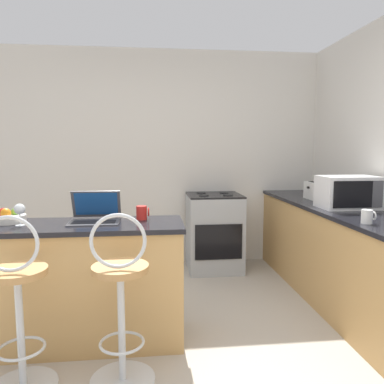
{
  "coord_description": "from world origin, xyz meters",
  "views": [
    {
      "loc": [
        -0.08,
        -2.12,
        1.44
      ],
      "look_at": [
        0.34,
        1.57,
        0.99
      ],
      "focal_mm": 35.0,
      "sensor_mm": 36.0,
      "label": 1
    }
  ],
  "objects_px": {
    "mug_white": "(367,217)",
    "wine_glass_tall": "(20,210)",
    "bar_stool_far": "(121,303)",
    "toaster": "(317,191)",
    "mug_red": "(142,213)",
    "microwave": "(348,192)",
    "bar_stool_near": "(18,308)",
    "fruit_bowl": "(9,217)",
    "laptop": "(95,214)",
    "stove_range": "(214,232)"
  },
  "relations": [
    {
      "from": "microwave",
      "to": "mug_red",
      "type": "relative_size",
      "value": 4.76
    },
    {
      "from": "bar_stool_near",
      "to": "wine_glass_tall",
      "type": "xyz_separation_m",
      "value": [
        -0.13,
        0.5,
        0.49
      ]
    },
    {
      "from": "bar_stool_far",
      "to": "stove_range",
      "type": "relative_size",
      "value": 1.19
    },
    {
      "from": "fruit_bowl",
      "to": "mug_red",
      "type": "bearing_deg",
      "value": 0.89
    },
    {
      "from": "bar_stool_far",
      "to": "fruit_bowl",
      "type": "xyz_separation_m",
      "value": [
        -0.83,
        0.62,
        0.42
      ]
    },
    {
      "from": "toaster",
      "to": "microwave",
      "type": "bearing_deg",
      "value": -88.39
    },
    {
      "from": "mug_white",
      "to": "fruit_bowl",
      "type": "bearing_deg",
      "value": 173.04
    },
    {
      "from": "fruit_bowl",
      "to": "mug_white",
      "type": "height_order",
      "value": "fruit_bowl"
    },
    {
      "from": "stove_range",
      "to": "mug_red",
      "type": "distance_m",
      "value": 1.74
    },
    {
      "from": "wine_glass_tall",
      "to": "toaster",
      "type": "bearing_deg",
      "value": 21.64
    },
    {
      "from": "bar_stool_far",
      "to": "fruit_bowl",
      "type": "relative_size",
      "value": 4.85
    },
    {
      "from": "laptop",
      "to": "toaster",
      "type": "bearing_deg",
      "value": 24.1
    },
    {
      "from": "mug_white",
      "to": "wine_glass_tall",
      "type": "bearing_deg",
      "value": 175.39
    },
    {
      "from": "toaster",
      "to": "laptop",
      "type": "bearing_deg",
      "value": -155.9
    },
    {
      "from": "bar_stool_far",
      "to": "microwave",
      "type": "height_order",
      "value": "microwave"
    },
    {
      "from": "bar_stool_near",
      "to": "mug_red",
      "type": "distance_m",
      "value": 1.05
    },
    {
      "from": "bar_stool_far",
      "to": "microwave",
      "type": "distance_m",
      "value": 2.24
    },
    {
      "from": "laptop",
      "to": "fruit_bowl",
      "type": "distance_m",
      "value": 0.61
    },
    {
      "from": "bar_stool_near",
      "to": "mug_red",
      "type": "relative_size",
      "value": 10.27
    },
    {
      "from": "bar_stool_near",
      "to": "toaster",
      "type": "bearing_deg",
      "value": 31.71
    },
    {
      "from": "microwave",
      "to": "stove_range",
      "type": "distance_m",
      "value": 1.62
    },
    {
      "from": "mug_white",
      "to": "toaster",
      "type": "bearing_deg",
      "value": 80.91
    },
    {
      "from": "bar_stool_near",
      "to": "toaster",
      "type": "xyz_separation_m",
      "value": [
        2.52,
        1.56,
        0.47
      ]
    },
    {
      "from": "bar_stool_near",
      "to": "bar_stool_far",
      "type": "distance_m",
      "value": 0.59
    },
    {
      "from": "microwave",
      "to": "fruit_bowl",
      "type": "xyz_separation_m",
      "value": [
        -2.78,
        -0.35,
        -0.1
      ]
    },
    {
      "from": "mug_white",
      "to": "bar_stool_far",
      "type": "bearing_deg",
      "value": -169.93
    },
    {
      "from": "microwave",
      "to": "stove_range",
      "type": "xyz_separation_m",
      "value": [
        -1.02,
        1.12,
        -0.59
      ]
    },
    {
      "from": "bar_stool_far",
      "to": "laptop",
      "type": "height_order",
      "value": "laptop"
    },
    {
      "from": "wine_glass_tall",
      "to": "fruit_bowl",
      "type": "bearing_deg",
      "value": 134.7
    },
    {
      "from": "toaster",
      "to": "stove_range",
      "type": "relative_size",
      "value": 0.32
    },
    {
      "from": "toaster",
      "to": "mug_white",
      "type": "relative_size",
      "value": 2.86
    },
    {
      "from": "bar_stool_near",
      "to": "bar_stool_far",
      "type": "xyz_separation_m",
      "value": [
        0.59,
        0.0,
        0.0
      ]
    },
    {
      "from": "mug_white",
      "to": "mug_red",
      "type": "distance_m",
      "value": 1.64
    },
    {
      "from": "microwave",
      "to": "fruit_bowl",
      "type": "bearing_deg",
      "value": -172.73
    },
    {
      "from": "bar_stool_near",
      "to": "mug_white",
      "type": "distance_m",
      "value": 2.38
    },
    {
      "from": "toaster",
      "to": "mug_red",
      "type": "relative_size",
      "value": 2.75
    },
    {
      "from": "microwave",
      "to": "toaster",
      "type": "relative_size",
      "value": 1.73
    },
    {
      "from": "stove_range",
      "to": "wine_glass_tall",
      "type": "bearing_deg",
      "value": -136.05
    },
    {
      "from": "bar_stool_near",
      "to": "toaster",
      "type": "distance_m",
      "value": 3.0
    },
    {
      "from": "laptop",
      "to": "mug_white",
      "type": "relative_size",
      "value": 3.56
    },
    {
      "from": "mug_white",
      "to": "laptop",
      "type": "bearing_deg",
      "value": 171.62
    },
    {
      "from": "laptop",
      "to": "stove_range",
      "type": "relative_size",
      "value": 0.4
    },
    {
      "from": "bar_stool_far",
      "to": "stove_range",
      "type": "xyz_separation_m",
      "value": [
        0.92,
        2.09,
        -0.07
      ]
    },
    {
      "from": "laptop",
      "to": "mug_red",
      "type": "distance_m",
      "value": 0.34
    },
    {
      "from": "wine_glass_tall",
      "to": "mug_red",
      "type": "height_order",
      "value": "wine_glass_tall"
    },
    {
      "from": "mug_white",
      "to": "mug_red",
      "type": "xyz_separation_m",
      "value": [
        -1.61,
        0.33,
        0.0
      ]
    },
    {
      "from": "bar_stool_far",
      "to": "mug_red",
      "type": "relative_size",
      "value": 10.27
    },
    {
      "from": "bar_stool_far",
      "to": "toaster",
      "type": "relative_size",
      "value": 3.73
    },
    {
      "from": "laptop",
      "to": "stove_range",
      "type": "distance_m",
      "value": 1.95
    },
    {
      "from": "toaster",
      "to": "wine_glass_tall",
      "type": "height_order",
      "value": "toaster"
    }
  ]
}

